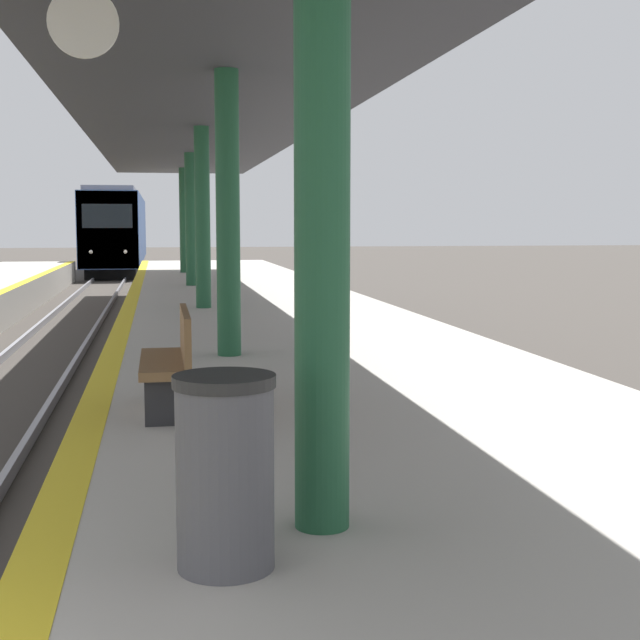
{
  "coord_description": "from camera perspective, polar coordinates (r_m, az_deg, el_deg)",
  "views": [
    {
      "loc": [
        2.28,
        -2.12,
        2.63
      ],
      "look_at": [
        5.18,
        13.93,
        0.86
      ],
      "focal_mm": 50.0,
      "sensor_mm": 36.0,
      "label": 1
    }
  ],
  "objects": [
    {
      "name": "train",
      "position": [
        52.72,
        -12.78,
        5.59
      ],
      "size": [
        2.78,
        22.27,
        4.4
      ],
      "color": "black",
      "rests_on": "ground"
    },
    {
      "name": "trash_bin",
      "position": [
        4.47,
        -6.09,
        -9.62
      ],
      "size": [
        0.51,
        0.51,
        0.97
      ],
      "color": "#4C4C51",
      "rests_on": "platform_right"
    },
    {
      "name": "bench",
      "position": [
        8.22,
        -9.46,
        -2.44
      ],
      "size": [
        0.44,
        1.51,
        0.92
      ],
      "color": "brown",
      "rests_on": "platform_right"
    },
    {
      "name": "station_canopy",
      "position": [
        18.35,
        -7.61,
        12.2
      ],
      "size": [
        4.79,
        33.56,
        3.84
      ],
      "color": "#1E5133",
      "rests_on": "platform_right"
    }
  ]
}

